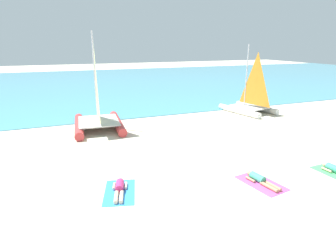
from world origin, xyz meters
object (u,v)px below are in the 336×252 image
object	(u,v)px
towel_left	(120,192)
towel_middle	(261,183)
sunbather_left	(120,188)
sunbather_middle	(260,180)
sailboat_white	(249,103)
sailboat_red	(98,115)

from	to	relation	value
towel_left	towel_middle	distance (m)	5.46
towel_left	towel_middle	world-z (taller)	same
sunbather_left	towel_middle	xyz separation A→B (m)	(5.29, -1.37, -0.13)
sunbather_left	sunbather_middle	world-z (taller)	same
sailboat_white	sunbather_left	bearing A→B (deg)	-157.73
sailboat_white	towel_middle	distance (m)	12.16
sailboat_red	towel_middle	size ratio (longest dim) A/B	3.15
sailboat_red	sailboat_white	distance (m)	11.72
sunbather_left	towel_middle	distance (m)	5.46
sailboat_white	sunbather_left	xyz separation A→B (m)	(-12.12, -8.65, -0.64)
sunbather_left	towel_middle	bearing A→B (deg)	0.36
sunbather_middle	towel_left	bearing A→B (deg)	157.50
sailboat_white	towel_left	world-z (taller)	sailboat_white
towel_left	sailboat_white	bearing A→B (deg)	35.67
sailboat_red	sunbather_middle	distance (m)	10.78
sunbather_left	sunbather_middle	xyz separation A→B (m)	(5.28, -1.31, 0.00)
sailboat_red	sunbather_left	xyz separation A→B (m)	(-0.41, -8.28, -0.76)
sailboat_white	towel_middle	world-z (taller)	sailboat_white
towel_left	sunbather_middle	bearing A→B (deg)	-13.23
sailboat_white	sunbather_middle	world-z (taller)	sailboat_white
towel_left	towel_middle	xyz separation A→B (m)	(5.30, -1.31, 0.00)
towel_middle	sailboat_red	bearing A→B (deg)	116.79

